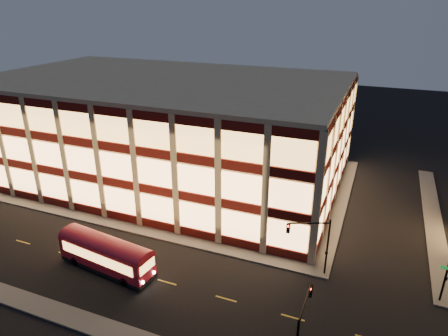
% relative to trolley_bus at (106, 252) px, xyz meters
% --- Properties ---
extents(ground, '(200.00, 200.00, 0.00)m').
position_rel_trolley_bus_xyz_m(ground, '(-3.59, 6.36, -1.91)').
color(ground, black).
rests_on(ground, ground).
extents(sidewalk_office_south, '(54.00, 2.00, 0.15)m').
position_rel_trolley_bus_xyz_m(sidewalk_office_south, '(-6.59, 7.36, -1.84)').
color(sidewalk_office_south, '#514F4C').
rests_on(sidewalk_office_south, ground).
extents(sidewalk_office_east, '(2.00, 30.00, 0.15)m').
position_rel_trolley_bus_xyz_m(sidewalk_office_east, '(19.41, 23.36, -1.84)').
color(sidewalk_office_east, '#514F4C').
rests_on(sidewalk_office_east, ground).
extents(sidewalk_tower_west, '(2.00, 30.00, 0.15)m').
position_rel_trolley_bus_xyz_m(sidewalk_tower_west, '(30.41, 23.36, -1.84)').
color(sidewalk_tower_west, '#514F4C').
rests_on(sidewalk_tower_west, ground).
extents(sidewalk_near, '(100.00, 2.00, 0.15)m').
position_rel_trolley_bus_xyz_m(sidewalk_near, '(-3.59, -6.64, -1.84)').
color(sidewalk_near, '#514F4C').
rests_on(sidewalk_near, ground).
extents(office_building, '(50.45, 30.45, 14.50)m').
position_rel_trolley_bus_xyz_m(office_building, '(-6.50, 23.27, 5.34)').
color(office_building, tan).
rests_on(office_building, ground).
extents(traffic_signal_far, '(3.79, 1.87, 6.00)m').
position_rel_trolley_bus_xyz_m(traffic_signal_far, '(18.62, 6.60, 2.20)').
color(traffic_signal_far, black).
rests_on(traffic_signal_far, ground).
extents(traffic_signal_near, '(0.32, 4.45, 6.00)m').
position_rel_trolley_bus_xyz_m(traffic_signal_near, '(19.91, -4.67, 2.21)').
color(traffic_signal_near, black).
rests_on(traffic_signal_near, ground).
extents(trolley_bus, '(10.43, 3.80, 3.45)m').
position_rel_trolley_bus_xyz_m(trolley_bus, '(0.00, 0.00, 0.00)').
color(trolley_bus, maroon).
rests_on(trolley_bus, ground).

